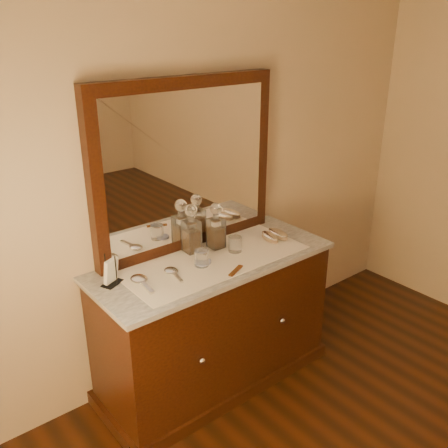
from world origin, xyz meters
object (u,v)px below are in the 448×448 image
at_px(hand_mirror_outer, 140,280).
at_px(hand_mirror_inner, 172,272).
at_px(comb, 236,271).
at_px(decanter_left, 192,233).
at_px(dresser_cabinet, 214,323).
at_px(decanter_right, 216,230).
at_px(brush_far, 278,234).
at_px(napkin_rack, 111,272).
at_px(pin_dish, 205,262).
at_px(mirror_frame, 186,166).
at_px(brush_near, 270,237).

distance_m(hand_mirror_outer, hand_mirror_inner, 0.18).
bearing_deg(comb, hand_mirror_outer, 130.05).
bearing_deg(decanter_left, hand_mirror_outer, -162.61).
relative_size(dresser_cabinet, hand_mirror_inner, 7.23).
relative_size(decanter_left, decanter_right, 1.04).
bearing_deg(brush_far, dresser_cabinet, 177.11).
distance_m(dresser_cabinet, hand_mirror_inner, 0.53).
bearing_deg(hand_mirror_outer, decanter_left, 17.39).
height_order(napkin_rack, hand_mirror_outer, napkin_rack).
distance_m(comb, hand_mirror_outer, 0.52).
bearing_deg(pin_dish, hand_mirror_inner, 177.26).
xyz_separation_m(napkin_rack, brush_far, (1.09, -0.13, -0.04)).
bearing_deg(decanter_right, comb, -108.95).
bearing_deg(decanter_right, hand_mirror_outer, -171.39).
height_order(comb, hand_mirror_inner, hand_mirror_inner).
height_order(mirror_frame, decanter_left, mirror_frame).
relative_size(decanter_right, hand_mirror_outer, 1.25).
height_order(mirror_frame, napkin_rack, mirror_frame).
relative_size(mirror_frame, brush_far, 7.06).
bearing_deg(comb, brush_far, -4.57).
bearing_deg(decanter_left, comb, -83.70).
bearing_deg(brush_near, pin_dish, 178.70).
bearing_deg(hand_mirror_inner, mirror_frame, 41.38).
height_order(decanter_left, brush_near, decanter_left).
distance_m(pin_dish, hand_mirror_outer, 0.40).
distance_m(napkin_rack, hand_mirror_outer, 0.16).
distance_m(dresser_cabinet, hand_mirror_outer, 0.65).
bearing_deg(pin_dish, decanter_left, 79.25).
bearing_deg(decanter_left, napkin_rack, -174.48).
bearing_deg(brush_far, comb, -160.29).
xyz_separation_m(dresser_cabinet, decanter_right, (0.11, 0.11, 0.55)).
distance_m(mirror_frame, napkin_rack, 0.75).
relative_size(pin_dish, brush_far, 0.45).
relative_size(napkin_rack, decanter_right, 0.58).
distance_m(napkin_rack, brush_far, 1.09).
height_order(pin_dish, hand_mirror_inner, hand_mirror_inner).
distance_m(dresser_cabinet, decanter_left, 0.58).
bearing_deg(dresser_cabinet, brush_near, -3.44).
distance_m(mirror_frame, pin_dish, 0.56).
bearing_deg(dresser_cabinet, mirror_frame, 90.00).
bearing_deg(pin_dish, decanter_right, 34.19).
distance_m(pin_dish, decanter_right, 0.24).
distance_m(comb, decanter_right, 0.34).
height_order(mirror_frame, brush_far, mirror_frame).
bearing_deg(pin_dish, hand_mirror_outer, 175.04).
height_order(decanter_right, brush_far, decanter_right).
bearing_deg(napkin_rack, mirror_frame, 13.82).
relative_size(dresser_cabinet, comb, 10.40).
bearing_deg(hand_mirror_outer, napkin_rack, 146.72).
relative_size(pin_dish, napkin_rack, 0.46).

